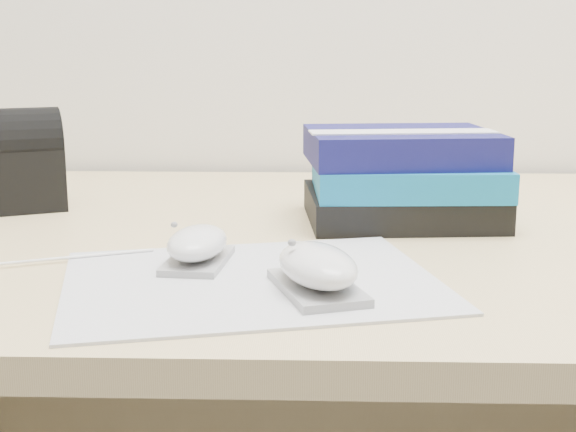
{
  "coord_description": "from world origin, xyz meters",
  "views": [
    {
      "loc": [
        -0.04,
        0.66,
        0.94
      ],
      "look_at": [
        -0.06,
        1.46,
        0.77
      ],
      "focal_mm": 50.0,
      "sensor_mm": 36.0,
      "label": 1
    }
  ],
  "objects_px": {
    "mouse_rear": "(197,246)",
    "book_stack": "(403,177)",
    "desk": "(340,390)",
    "mouse_front": "(317,269)",
    "pouch": "(6,161)"
  },
  "relations": [
    {
      "from": "mouse_front",
      "to": "book_stack",
      "type": "xyz_separation_m",
      "value": [
        0.1,
        0.29,
        0.03
      ]
    },
    {
      "from": "desk",
      "to": "mouse_rear",
      "type": "bearing_deg",
      "value": -122.48
    },
    {
      "from": "mouse_rear",
      "to": "book_stack",
      "type": "bearing_deg",
      "value": 43.85
    },
    {
      "from": "mouse_front",
      "to": "pouch",
      "type": "height_order",
      "value": "pouch"
    },
    {
      "from": "pouch",
      "to": "mouse_rear",
      "type": "bearing_deg",
      "value": -42.74
    },
    {
      "from": "mouse_front",
      "to": "book_stack",
      "type": "height_order",
      "value": "book_stack"
    },
    {
      "from": "mouse_rear",
      "to": "desk",
      "type": "bearing_deg",
      "value": 57.52
    },
    {
      "from": "mouse_front",
      "to": "desk",
      "type": "bearing_deg",
      "value": 84.1
    },
    {
      "from": "desk",
      "to": "book_stack",
      "type": "bearing_deg",
      "value": -17.79
    },
    {
      "from": "mouse_rear",
      "to": "book_stack",
      "type": "relative_size",
      "value": 0.43
    },
    {
      "from": "desk",
      "to": "mouse_front",
      "type": "bearing_deg",
      "value": -95.9
    },
    {
      "from": "pouch",
      "to": "mouse_front",
      "type": "bearing_deg",
      "value": -40.92
    },
    {
      "from": "mouse_front",
      "to": "book_stack",
      "type": "bearing_deg",
      "value": 70.63
    },
    {
      "from": "mouse_rear",
      "to": "mouse_front",
      "type": "bearing_deg",
      "value": -36.0
    },
    {
      "from": "book_stack",
      "to": "pouch",
      "type": "height_order",
      "value": "pouch"
    }
  ]
}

